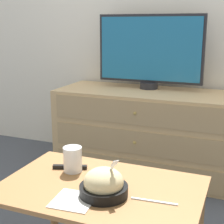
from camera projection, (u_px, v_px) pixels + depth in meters
The scene contains 10 objects.
ground_plane at pixel (158, 158), 3.09m from camera, with size 12.00×12.00×0.00m, color #474C56.
wall_back at pixel (165, 7), 2.79m from camera, with size 12.00×0.05×2.60m.
dresser at pixel (145, 132), 2.74m from camera, with size 1.40×0.57×0.66m.
tv at pixel (150, 51), 2.69m from camera, with size 0.84×0.14×0.58m.
coffee_table at pixel (101, 203), 1.49m from camera, with size 0.87×0.56×0.49m.
takeout_bowl at pixel (104, 185), 1.39m from camera, with size 0.20×0.20×0.17m.
drink_cup at pixel (73, 161), 1.62m from camera, with size 0.09×0.09×0.12m.
napkin at pixel (74, 200), 1.35m from camera, with size 0.17×0.17×0.00m.
knife at pixel (154, 201), 1.35m from camera, with size 0.19×0.02×0.01m.
remote_control at pixel (70, 167), 1.65m from camera, with size 0.16×0.08×0.02m.
Camera 1 is at (0.69, -2.84, 1.17)m, focal length 55.00 mm.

